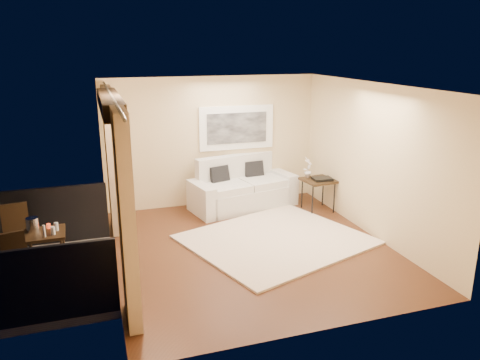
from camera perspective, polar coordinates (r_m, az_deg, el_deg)
floor at (r=7.99m, az=1.39°, el=-8.29°), size 5.00×5.00×0.00m
room_shell at (r=6.91m, az=-15.59°, el=9.04°), size 5.00×6.40×5.00m
balcony at (r=7.59m, az=-23.24°, el=-9.61°), size 1.81×2.60×1.17m
curtains at (r=7.14m, az=-14.72°, el=-0.40°), size 0.16×4.80×2.64m
artwork at (r=9.92m, az=-0.40°, el=6.38°), size 1.62×0.07×0.92m
rug at (r=8.29m, az=4.43°, el=-7.25°), size 3.52×3.29×0.04m
sofa at (r=9.87m, az=0.16°, el=-1.13°), size 2.34×1.37×1.05m
side_table at (r=9.69m, az=9.55°, el=-0.24°), size 0.68×0.68×0.66m
tray at (r=9.62m, az=10.00°, el=0.14°), size 0.40×0.31×0.05m
orchid at (r=9.69m, az=8.29°, el=1.53°), size 0.27×0.28×0.44m
bistro_table at (r=7.46m, az=-22.69°, el=-6.52°), size 0.59×0.59×0.67m
balcony_chair_far at (r=8.34m, az=-25.63°, el=-4.95°), size 0.45×0.45×0.92m
balcony_chair_near at (r=6.87m, az=-26.10°, el=-9.19°), size 0.50×0.51×0.96m
ice_bucket at (r=7.53m, az=-23.97°, el=-4.96°), size 0.18×0.18×0.20m
candle at (r=7.56m, az=-22.30°, el=-5.22°), size 0.06×0.06×0.07m
vase at (r=7.23m, az=-22.77°, el=-5.76°), size 0.04×0.04×0.18m
glass_a at (r=7.28m, az=-21.84°, el=-5.75°), size 0.06×0.06×0.12m
glass_b at (r=7.42m, az=-21.49°, el=-5.30°), size 0.06×0.06×0.12m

